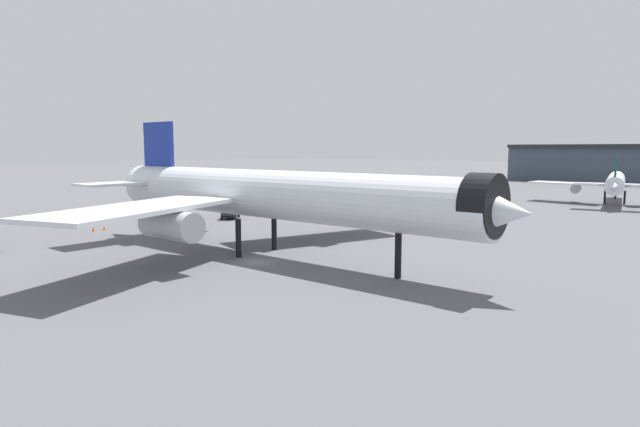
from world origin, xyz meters
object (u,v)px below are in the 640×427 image
(traffic_cone_wingtip, at_px, (93,229))
(service_truck_front, at_px, (231,210))
(airliner_far_taxiway, at_px, (616,182))
(traffic_cone_near_nose, at_px, (104,228))
(baggage_cart_trailing, at_px, (281,211))
(airliner_near_gate, at_px, (270,195))

(traffic_cone_wingtip, bearing_deg, service_truck_front, 84.58)
(service_truck_front, bearing_deg, airliner_far_taxiway, 110.82)
(traffic_cone_near_nose, distance_m, traffic_cone_wingtip, 1.76)
(baggage_cart_trailing, xyz_separation_m, traffic_cone_wingtip, (-7.06, -32.23, -0.65))
(airliner_far_taxiway, relative_size, traffic_cone_near_nose, 59.78)
(service_truck_front, relative_size, traffic_cone_wingtip, 8.70)
(airliner_far_taxiway, height_order, traffic_cone_wingtip, airliner_far_taxiway)
(traffic_cone_near_nose, relative_size, traffic_cone_wingtip, 1.04)
(airliner_near_gate, xyz_separation_m, baggage_cart_trailing, (-26.89, 25.79, -6.22))
(airliner_near_gate, bearing_deg, service_truck_front, 146.49)
(baggage_cart_trailing, bearing_deg, traffic_cone_wingtip, -33.72)
(baggage_cart_trailing, distance_m, traffic_cone_wingtip, 33.01)
(service_truck_front, height_order, traffic_cone_near_nose, service_truck_front)
(service_truck_front, distance_m, traffic_cone_wingtip, 24.30)
(traffic_cone_wingtip, bearing_deg, airliner_near_gate, 10.74)
(service_truck_front, height_order, baggage_cart_trailing, service_truck_front)
(baggage_cart_trailing, bearing_deg, traffic_cone_near_nose, -34.60)
(traffic_cone_near_nose, xyz_separation_m, traffic_cone_wingtip, (0.11, -1.75, -0.01))
(airliner_near_gate, xyz_separation_m, airliner_far_taxiway, (9.76, 96.21, -2.32))
(airliner_near_gate, height_order, traffic_cone_near_nose, airliner_near_gate)
(traffic_cone_wingtip, bearing_deg, traffic_cone_near_nose, 93.56)
(airliner_far_taxiway, distance_m, baggage_cart_trailing, 79.47)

